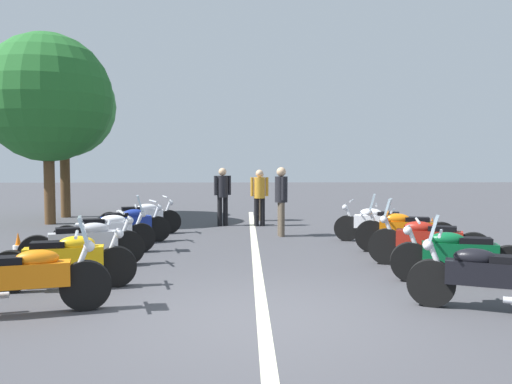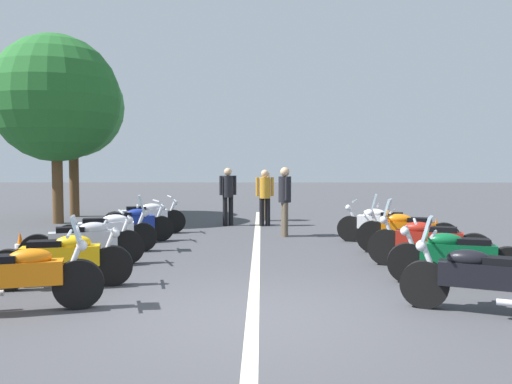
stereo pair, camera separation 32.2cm
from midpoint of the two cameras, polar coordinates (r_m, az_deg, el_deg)
ground_plane at (r=6.55m, az=-0.68°, el=-13.57°), size 80.00×80.00×0.00m
lane_centre_stripe at (r=10.94m, az=-0.90°, el=-6.64°), size 17.37×0.16×0.01m
motorcycle_left_row_0 at (r=7.24m, az=-25.00°, el=-8.43°), size 0.84×2.09×1.21m
motorcycle_left_row_1 at (r=8.40m, az=-21.00°, el=-6.86°), size 0.76×2.08×0.99m
motorcycle_left_row_2 at (r=9.94m, az=-19.01°, el=-5.22°), size 1.01×2.07×1.00m
motorcycle_left_row_3 at (r=11.35m, az=-16.77°, el=-4.11°), size 0.75×2.06×1.19m
motorcycle_left_row_4 at (r=12.54m, az=-14.53°, el=-3.42°), size 1.06×1.94×0.98m
motorcycle_left_row_5 at (r=13.97m, az=-13.04°, el=-2.69°), size 0.93×2.06×0.99m
motorcycle_right_row_0 at (r=7.26m, az=22.63°, el=-8.40°), size 1.00×1.92×1.20m
motorcycle_right_row_1 at (r=8.72m, az=20.09°, el=-6.44°), size 0.84×2.06×0.99m
motorcycle_right_row_2 at (r=9.92m, az=17.21°, el=-5.09°), size 1.00×2.06×1.22m
motorcycle_right_row_3 at (r=11.28m, az=15.02°, el=-4.04°), size 0.83×2.05×1.22m
motorcycle_right_row_4 at (r=12.61m, az=12.36°, el=-3.35°), size 0.95×2.01×0.98m
traffic_cone_0 at (r=12.74m, az=17.88°, el=-4.07°), size 0.36×0.36×0.61m
traffic_cone_2 at (r=10.63m, az=-25.19°, el=-5.70°), size 0.36×0.36×0.61m
bystander_0 at (r=16.71m, az=-0.07°, el=-0.03°), size 0.47×0.32×1.57m
bystander_1 at (r=15.44m, az=-4.25°, el=0.01°), size 0.32×0.49×1.70m
bystander_2 at (r=13.27m, az=2.06°, el=-0.41°), size 0.52×0.32×1.75m
bystander_3 at (r=15.35m, az=-0.22°, el=-0.13°), size 0.32×0.53×1.65m
roadside_tree_0 at (r=17.14m, az=-22.21°, el=9.42°), size 3.82×3.82×5.71m
roadside_tree_1 at (r=19.01m, az=-20.62°, el=8.68°), size 3.43×3.43×5.46m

